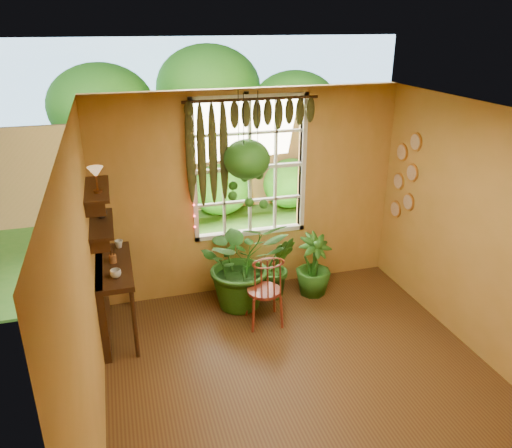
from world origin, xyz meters
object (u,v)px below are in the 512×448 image
(hanging_basket, at_px, (247,163))
(windsor_chair, at_px, (265,300))
(potted_plant_mid, at_px, (277,267))
(counter_ledge, at_px, (107,292))
(potted_plant_left, at_px, (242,262))

(hanging_basket, bearing_deg, windsor_chair, -89.11)
(windsor_chair, relative_size, potted_plant_mid, 1.25)
(counter_ledge, xyz_separation_m, windsor_chair, (1.81, -0.31, -0.23))
(potted_plant_left, height_order, hanging_basket, hanging_basket)
(counter_ledge, relative_size, potted_plant_left, 0.97)
(hanging_basket, bearing_deg, potted_plant_mid, -24.31)
(potted_plant_mid, relative_size, hanging_basket, 0.61)
(potted_plant_left, distance_m, hanging_basket, 1.25)
(windsor_chair, bearing_deg, hanging_basket, 94.25)
(counter_ledge, height_order, potted_plant_left, potted_plant_left)
(counter_ledge, height_order, potted_plant_mid, counter_ledge)
(potted_plant_left, bearing_deg, potted_plant_mid, 8.66)
(windsor_chair, distance_m, hanging_basket, 1.68)
(windsor_chair, relative_size, potted_plant_left, 0.90)
(counter_ledge, xyz_separation_m, potted_plant_mid, (2.16, 0.26, -0.11))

